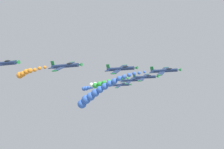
{
  "coord_description": "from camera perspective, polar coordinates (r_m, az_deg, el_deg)",
  "views": [
    {
      "loc": [
        91.47,
        45.11,
        49.94
      ],
      "look_at": [
        0.0,
        0.0,
        62.25
      ],
      "focal_mm": 45.5,
      "sensor_mm": 36.0,
      "label": 1
    }
  ],
  "objects": [
    {
      "name": "airplane_left_inner",
      "position": [
        110.97,
        6.62,
        -0.53
      ],
      "size": [
        8.98,
        10.35,
        3.95
      ],
      "rotation": [
        0.0,
        0.39,
        0.0
      ],
      "color": "navy"
    },
    {
      "name": "airplane_right_outer",
      "position": [
        82.37,
        -9.34,
        1.74
      ],
      "size": [
        8.92,
        10.35,
        4.13
      ],
      "rotation": [
        0.0,
        0.41,
        0.0
      ],
      "color": "navy"
    },
    {
      "name": "smoke_trail_trailing",
      "position": [
        154.8,
        -4.61,
        -2.68
      ],
      "size": [
        6.51,
        19.21,
        2.69
      ],
      "color": "blue"
    },
    {
      "name": "airplane_left_outer",
      "position": [
        126.62,
        3.93,
        -1.16
      ],
      "size": [
        8.93,
        10.35,
        4.1
      ],
      "rotation": [
        0.0,
        0.41,
        0.0
      ],
      "color": "navy"
    },
    {
      "name": "smoke_trail_left_outer",
      "position": [
        134.81,
        -2.9,
        -1.86
      ],
      "size": [
        2.71,
        15.44,
        2.88
      ],
      "color": "white"
    },
    {
      "name": "smoke_trail_right_outer",
      "position": [
        95.16,
        -17.02,
        0.31
      ],
      "size": [
        5.46,
        15.17,
        2.85
      ],
      "color": "orange"
    },
    {
      "name": "smoke_trail_lead",
      "position": [
        105.68,
        -3.22,
        -3.8
      ],
      "size": [
        3.63,
        27.24,
        12.96
      ],
      "color": "blue"
    },
    {
      "name": "airplane_right_inner",
      "position": [
        87.69,
        1.8,
        1.16
      ],
      "size": [
        8.9,
        10.35,
        4.17
      ],
      "rotation": [
        0.0,
        0.41,
        0.0
      ],
      "color": "navy"
    },
    {
      "name": "airplane_lead",
      "position": [
        96.53,
        10.52,
        0.76
      ],
      "size": [
        8.93,
        10.35,
        4.1
      ],
      "rotation": [
        0.0,
        0.41,
        0.0
      ],
      "color": "navy"
    },
    {
      "name": "airplane_high_slot",
      "position": [
        80.73,
        -20.99,
        2.08
      ],
      "size": [
        9.13,
        10.35,
        3.55
      ],
      "rotation": [
        0.0,
        0.34,
        0.0
      ],
      "color": "navy"
    },
    {
      "name": "airplane_trailing",
      "position": [
        142.53,
        1.87,
        -2.09
      ],
      "size": [
        9.09,
        10.35,
        3.67
      ],
      "rotation": [
        0.0,
        0.36,
        0.0
      ],
      "color": "navy"
    },
    {
      "name": "smoke_trail_left_inner",
      "position": [
        117.76,
        -1.84,
        -1.78
      ],
      "size": [
        2.5,
        16.33,
        4.18
      ],
      "color": "green"
    }
  ]
}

